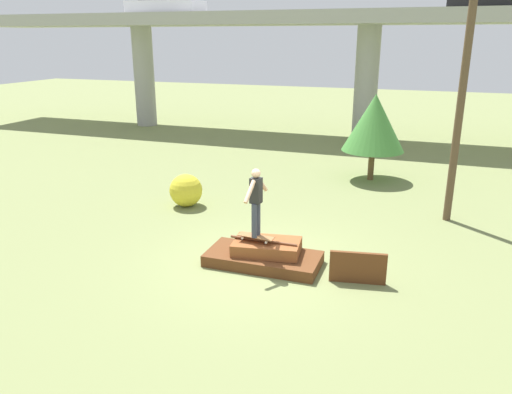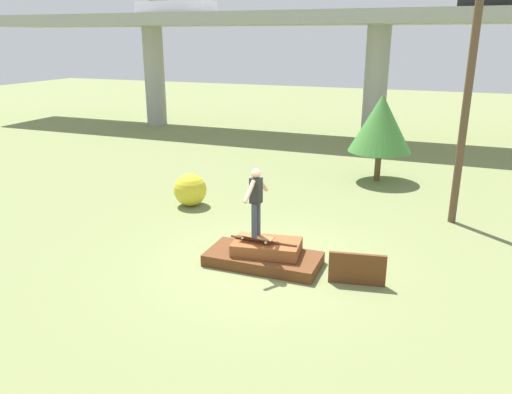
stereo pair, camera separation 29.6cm
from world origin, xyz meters
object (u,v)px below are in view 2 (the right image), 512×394
car_on_overpass_mid (175,4)px  tree_behind_left (381,123)px  skater (256,198)px  bush_yellow_flowering (190,190)px  skateboard (256,237)px  utility_pole (469,84)px

car_on_overpass_mid → tree_behind_left: 14.89m
tree_behind_left → car_on_overpass_mid: bearing=148.0°
skater → bush_yellow_flowering: size_ratio=1.56×
tree_behind_left → bush_yellow_flowering: bearing=-134.9°
skateboard → skater: size_ratio=0.55×
utility_pole → tree_behind_left: bearing=126.5°
skateboard → skater: bearing=180.0°
skateboard → car_on_overpass_mid: bearing=124.7°
car_on_overpass_mid → skater: bearing=-55.3°
car_on_overpass_mid → bush_yellow_flowering: bearing=-59.2°
skateboard → car_on_overpass_mid: size_ratio=0.21×
bush_yellow_flowering → tree_behind_left: bearing=45.1°
skateboard → car_on_overpass_mid: (-10.61, 15.34, 5.75)m
skateboard → utility_pole: bearing=48.2°
car_on_overpass_mid → utility_pole: size_ratio=0.56×
utility_pole → tree_behind_left: utility_pole is taller
skater → bush_yellow_flowering: bearing=137.0°
skateboard → skater: 0.87m
skateboard → utility_pole: (3.96, 4.43, 3.00)m
car_on_overpass_mid → utility_pole: 18.41m
skater → car_on_overpass_mid: car_on_overpass_mid is taller
car_on_overpass_mid → bush_yellow_flowering: size_ratio=4.09×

